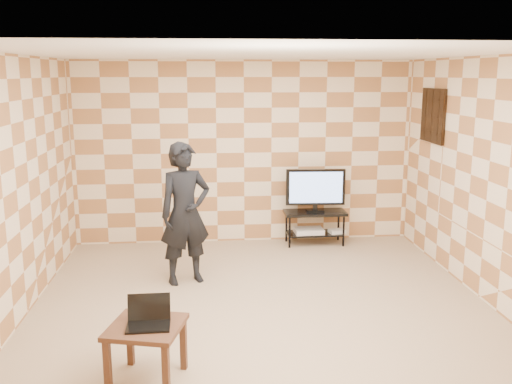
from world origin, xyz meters
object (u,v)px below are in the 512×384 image
person (185,214)px  side_table (146,335)px  tv_stand (315,220)px  tv (315,188)px

person → side_table: bearing=-117.1°
tv_stand → person: 2.39m
side_table → tv: bearing=60.1°
side_table → tv_stand: bearing=60.1°
side_table → person: size_ratio=0.41×
tv → side_table: size_ratio=1.25×
tv → person: person is taller
side_table → person: (0.26, 2.30, 0.45)m
tv_stand → side_table: 4.27m
tv_stand → side_table: bearing=-119.9°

